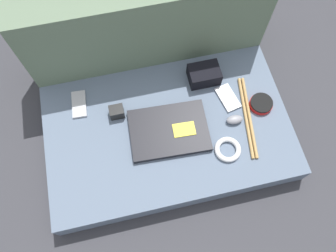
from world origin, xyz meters
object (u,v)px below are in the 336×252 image
at_px(speaker_puck, 261,104).
at_px(phone_black, 228,98).
at_px(phone_silver, 79,104).
at_px(camera_pouch, 204,75).
at_px(laptop, 170,130).
at_px(computer_mouse, 234,120).
at_px(charger_brick, 117,112).

height_order(speaker_puck, phone_black, speaker_puck).
bearing_deg(phone_black, phone_silver, 157.84).
distance_m(phone_silver, camera_pouch, 0.55).
bearing_deg(phone_silver, laptop, -27.07).
bearing_deg(speaker_puck, computer_mouse, -160.71).
xyz_separation_m(laptop, charger_brick, (-0.20, 0.13, 0.01)).
bearing_deg(speaker_puck, phone_black, 154.05).
relative_size(speaker_puck, camera_pouch, 0.74).
height_order(computer_mouse, phone_black, computer_mouse).
relative_size(laptop, charger_brick, 5.61).
relative_size(laptop, computer_mouse, 4.79).
relative_size(phone_silver, phone_black, 0.95).
distance_m(phone_silver, charger_brick, 0.17).
bearing_deg(camera_pouch, phone_black, -57.15).
bearing_deg(laptop, camera_pouch, 49.92).
bearing_deg(phone_black, speaker_puck, -38.01).
distance_m(computer_mouse, phone_silver, 0.66).
distance_m(speaker_puck, phone_black, 0.14).
relative_size(laptop, phone_silver, 2.59).
xyz_separation_m(camera_pouch, charger_brick, (-0.40, -0.09, -0.01)).
bearing_deg(charger_brick, speaker_puck, -8.80).
height_order(computer_mouse, speaker_puck, computer_mouse).
bearing_deg(phone_black, charger_brick, 164.18).
distance_m(laptop, speaker_puck, 0.41).
bearing_deg(phone_black, laptop, -173.22).
height_order(phone_silver, phone_black, same).
bearing_deg(laptop, speaker_puck, 7.71).
bearing_deg(laptop, charger_brick, 151.01).
height_order(laptop, camera_pouch, camera_pouch).
height_order(computer_mouse, camera_pouch, camera_pouch).
bearing_deg(computer_mouse, laptop, 178.29).
xyz_separation_m(speaker_puck, camera_pouch, (-0.20, 0.18, 0.02)).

